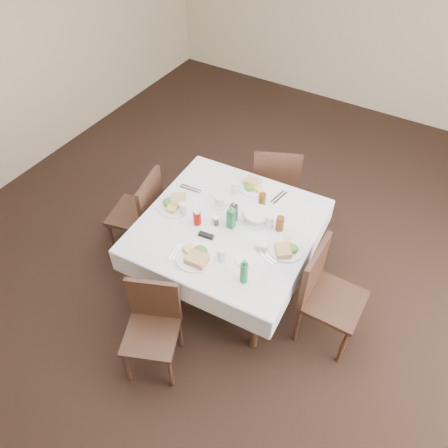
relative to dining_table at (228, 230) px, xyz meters
name	(u,v)px	position (x,y,z in m)	size (l,w,h in m)	color
ground_plane	(243,269)	(0.06, 0.19, -0.69)	(7.00, 7.00, 0.00)	black
room_shell	(251,114)	(0.06, 0.19, 1.03)	(6.04, 7.04, 2.80)	#C4B798
dining_table	(228,230)	(0.00, 0.00, 0.00)	(1.47, 1.47, 0.76)	black
chair_north	(276,180)	(-0.01, 0.95, -0.15)	(0.59, 0.59, 0.94)	black
chair_south	(153,321)	(-0.11, -0.93, -0.21)	(0.52, 0.52, 0.84)	black
chair_east	(324,290)	(0.90, -0.05, -0.14)	(0.45, 0.45, 0.95)	black
chair_west	(142,210)	(-0.90, -0.05, -0.16)	(0.52, 0.52, 0.91)	black
meal_north	(253,185)	(-0.05, 0.51, 0.10)	(0.27, 0.27, 0.06)	white
meal_south	(196,256)	(-0.02, -0.44, 0.10)	(0.31, 0.31, 0.07)	white
meal_east	(286,249)	(0.53, -0.02, 0.10)	(0.27, 0.27, 0.06)	white
meal_west	(175,204)	(-0.50, -0.05, 0.10)	(0.30, 0.30, 0.07)	white
side_plate_a	(221,193)	(-0.25, 0.29, 0.08)	(0.18, 0.18, 0.01)	white
side_plate_b	(246,259)	(0.31, -0.26, 0.08)	(0.16, 0.16, 0.01)	white
water_n	(235,188)	(-0.14, 0.36, 0.14)	(0.07, 0.07, 0.13)	silver
water_s	(222,255)	(0.15, -0.35, 0.13)	(0.06, 0.06, 0.12)	silver
water_e	(270,222)	(0.30, 0.15, 0.14)	(0.06, 0.06, 0.12)	silver
water_w	(183,209)	(-0.39, -0.09, 0.13)	(0.06, 0.06, 0.11)	silver
iced_tea_a	(262,200)	(0.13, 0.34, 0.14)	(0.06, 0.06, 0.13)	brown
iced_tea_b	(280,224)	(0.39, 0.16, 0.14)	(0.06, 0.06, 0.13)	brown
bread_basket	(257,216)	(0.18, 0.16, 0.11)	(0.24, 0.24, 0.08)	silver
oil_cruet_dark	(233,212)	(0.01, 0.06, 0.17)	(0.05, 0.05, 0.22)	black
oil_cruet_green	(231,218)	(0.03, -0.01, 0.18)	(0.06, 0.06, 0.24)	#186D32
ketchup_bottle	(197,218)	(-0.22, -0.12, 0.14)	(0.07, 0.07, 0.14)	#A20902
salt_shaker	(214,219)	(-0.11, -0.05, 0.11)	(0.03, 0.03, 0.07)	white
pepper_shaker	(216,221)	(-0.08, -0.06, 0.12)	(0.04, 0.04, 0.08)	#443526
coffee_mug	(220,201)	(-0.18, 0.16, 0.12)	(0.15, 0.13, 0.10)	white
sunglasses	(206,235)	(-0.08, -0.21, 0.09)	(0.13, 0.06, 0.03)	black
green_bottle	(244,272)	(0.39, -0.44, 0.17)	(0.06, 0.06, 0.22)	#186D32
sugar_caddy	(261,246)	(0.35, -0.09, 0.10)	(0.10, 0.07, 0.05)	white
cutlery_n	(279,197)	(0.22, 0.51, 0.08)	(0.08, 0.21, 0.01)	silver
cutlery_s	(175,252)	(-0.20, -0.48, 0.08)	(0.08, 0.17, 0.01)	silver
cutlery_e	(266,256)	(0.43, -0.15, 0.08)	(0.19, 0.11, 0.01)	silver
cutlery_w	(190,189)	(-0.51, 0.20, 0.08)	(0.21, 0.06, 0.01)	silver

